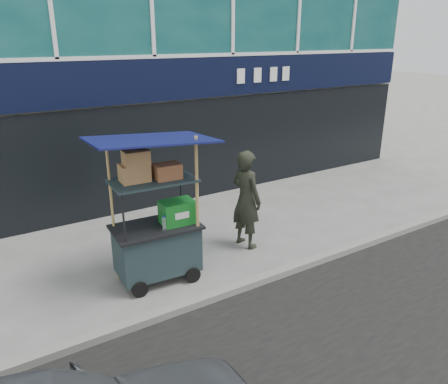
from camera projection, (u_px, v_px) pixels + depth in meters
ground at (258, 276)px, 7.37m from camera, size 80.00×80.00×0.00m
curb at (265, 278)px, 7.19m from camera, size 80.00×0.18×0.12m
vendor_cart at (157, 231)px, 7.01m from camera, size 1.90×1.40×2.47m
vendor_man at (246, 199)px, 8.14m from camera, size 0.56×0.75×1.88m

